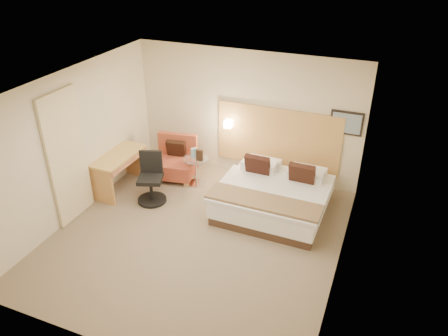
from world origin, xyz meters
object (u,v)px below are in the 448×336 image
at_px(desk, 119,162).
at_px(desk_chair, 151,182).
at_px(lounge_chair, 175,161).
at_px(side_table, 196,170).
at_px(bed, 274,196).

relative_size(desk, desk_chair, 1.27).
bearing_deg(lounge_chair, desk, -131.30).
bearing_deg(desk_chair, desk, 170.40).
relative_size(side_table, desk, 0.47).
xyz_separation_m(side_table, desk_chair, (-0.55, -0.89, 0.08)).
xyz_separation_m(lounge_chair, desk_chair, (0.01, -1.02, 0.05)).
distance_m(desk, desk_chair, 0.83).
bearing_deg(side_table, desk_chair, -121.48).
bearing_deg(lounge_chair, desk_chair, -89.36).
bearing_deg(bed, lounge_chair, 168.90).
bearing_deg(bed, desk, -172.16).
bearing_deg(side_table, desk, -150.44).
bearing_deg(desk, side_table, 29.56).
bearing_deg(desk, bed, 7.84).
relative_size(bed, desk, 1.61).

